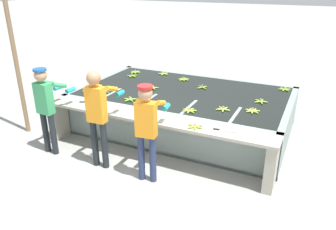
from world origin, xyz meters
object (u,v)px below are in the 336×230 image
worker_2 (147,124)px  banana_bunch_floating_1 (130,99)px  banana_bunch_floating_9 (284,89)px  banana_bunch_floating_6 (184,79)px  banana_bunch_floating_11 (202,87)px  knife_0 (86,102)px  banana_bunch_floating_0 (153,88)px  banana_bunch_floating_10 (223,109)px  support_post_left (16,59)px  banana_bunch_floating_8 (88,90)px  banana_bunch_floating_13 (189,110)px  banana_bunch_floating_4 (135,72)px  banana_bunch_floating_3 (106,91)px  banana_bunch_floating_7 (132,76)px  worker_0 (46,103)px  worker_1 (98,110)px  banana_bunch_floating_5 (261,101)px  banana_bunch_floating_2 (252,111)px  banana_bunch_floating_12 (163,74)px  knife_1 (221,130)px  banana_bunch_ledge_0 (195,126)px

worker_2 → banana_bunch_floating_1: size_ratio=5.90×
banana_bunch_floating_9 → banana_bunch_floating_6: bearing=-174.0°
banana_bunch_floating_11 → knife_0: banana_bunch_floating_11 is taller
banana_bunch_floating_0 → banana_bunch_floating_11: size_ratio=1.09×
worker_2 → knife_0: (-1.74, 0.69, -0.13)m
banana_bunch_floating_10 → support_post_left: bearing=-167.0°
worker_2 → banana_bunch_floating_10: (0.80, 1.45, -0.13)m
banana_bunch_floating_8 → banana_bunch_floating_13: bearing=-4.2°
banana_bunch_floating_0 → banana_bunch_floating_4: (-1.01, 0.98, -0.00)m
banana_bunch_floating_9 → knife_0: (-3.42, -2.46, -0.01)m
banana_bunch_floating_3 → support_post_left: support_post_left is taller
banana_bunch_floating_8 → support_post_left: 1.54m
worker_2 → banana_bunch_floating_7: worker_2 is taller
worker_0 → worker_1: size_ratio=0.95×
banana_bunch_floating_4 → banana_bunch_floating_13: size_ratio=1.00×
banana_bunch_floating_5 → support_post_left: (-4.61, -1.65, 0.74)m
banana_bunch_floating_3 → banana_bunch_floating_13: size_ratio=0.99×
banana_bunch_floating_1 → banana_bunch_floating_11: (1.04, 1.35, 0.00)m
banana_bunch_floating_2 → banana_bunch_floating_6: size_ratio=1.00×
banana_bunch_floating_0 → banana_bunch_floating_11: bearing=27.6°
banana_bunch_floating_2 → banana_bunch_floating_5: bearing=85.7°
knife_0 → banana_bunch_floating_13: bearing=12.3°
banana_bunch_floating_5 → banana_bunch_floating_12: same height
worker_2 → banana_bunch_floating_7: bearing=125.1°
banana_bunch_floating_4 → banana_bunch_floating_13: (2.23, -1.87, -0.00)m
banana_bunch_floating_0 → banana_bunch_floating_10: (1.76, -0.56, 0.00)m
banana_bunch_floating_12 → knife_1: bearing=-48.6°
banana_bunch_floating_0 → banana_bunch_floating_2: bearing=-10.2°
banana_bunch_floating_4 → banana_bunch_floating_8: (-0.19, -1.69, 0.00)m
worker_1 → banana_bunch_floating_9: worker_1 is taller
banana_bunch_floating_8 → banana_bunch_floating_12: (0.91, 1.85, 0.00)m
worker_2 → support_post_left: (-3.26, 0.51, 0.61)m
worker_1 → banana_bunch_floating_10: worker_1 is taller
banana_bunch_floating_5 → banana_bunch_floating_9: same height
banana_bunch_floating_9 → knife_1: bearing=-104.4°
banana_bunch_floating_9 → knife_0: 4.21m
worker_2 → banana_bunch_floating_7: 3.24m
worker_0 → worker_2: size_ratio=1.01×
banana_bunch_floating_13 → banana_bunch_ledge_0: (0.35, -0.61, 0.00)m
banana_bunch_floating_10 → banana_bunch_floating_13: bearing=-148.9°
worker_1 → worker_0: bearing=179.7°
worker_1 → banana_bunch_floating_12: 3.14m
worker_1 → banana_bunch_floating_0: (-0.01, 1.98, -0.19)m
banana_bunch_floating_10 → banana_bunch_floating_11: size_ratio=1.09×
knife_1 → banana_bunch_floating_4: bearing=141.1°
worker_1 → worker_2: 0.95m
banana_bunch_ledge_0 → knife_0: (-2.35, 0.18, -0.01)m
banana_bunch_floating_0 → banana_bunch_floating_12: 1.18m
banana_bunch_floating_7 → banana_bunch_ledge_0: 3.27m
worker_0 → banana_bunch_floating_11: (2.12, 2.48, -0.14)m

